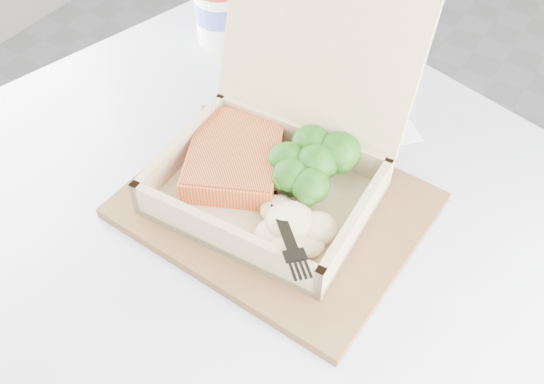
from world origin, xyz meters
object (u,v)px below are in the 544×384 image
Objects in this scene: cafe_table at (237,287)px; takeout_container at (283,145)px; serving_tray at (276,205)px; paper_cup at (221,9)px.

cafe_table is 0.26m from takeout_container.
paper_cup is at bearing 136.09° from serving_tray.
paper_cup is (-0.20, 0.27, 0.24)m from cafe_table.
paper_cup is (-0.26, 0.25, 0.05)m from serving_tray.
serving_tray is 3.29× the size of paper_cup.
paper_cup is (-0.24, 0.21, -0.01)m from takeout_container.
cafe_table is 3.70× the size of takeout_container.
paper_cup reaches higher than cafe_table.
takeout_container is at bearing 111.73° from serving_tray.
takeout_container is 0.32m from paper_cup.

